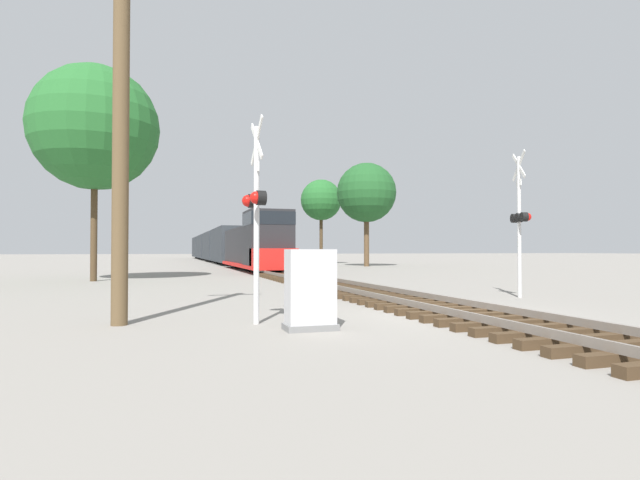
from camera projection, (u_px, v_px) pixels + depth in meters
ground_plane at (452, 315)px, 11.78m from camera, size 400.00×400.00×0.00m
rail_track_bed at (452, 309)px, 11.78m from camera, size 2.60×160.00×0.31m
freight_train at (217, 247)px, 64.87m from camera, size 2.86×72.20×4.14m
crossing_signal_near at (255, 207)px, 10.42m from camera, size 0.38×1.01×4.30m
crossing_signal_far at (520, 218)px, 16.24m from camera, size 0.53×1.01×4.76m
relay_cabinet at (310, 290)px, 9.63m from camera, size 1.00×0.60×1.56m
utility_pole at (121, 109)px, 10.30m from camera, size 1.80×0.33×8.72m
tree_far_right at (95, 128)px, 24.82m from camera, size 6.20×6.20×10.74m
tree_mid_background at (366, 193)px, 47.44m from camera, size 5.65×5.65×9.85m
tree_deep_background at (321, 200)px, 56.33m from camera, size 4.62×4.62×9.53m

